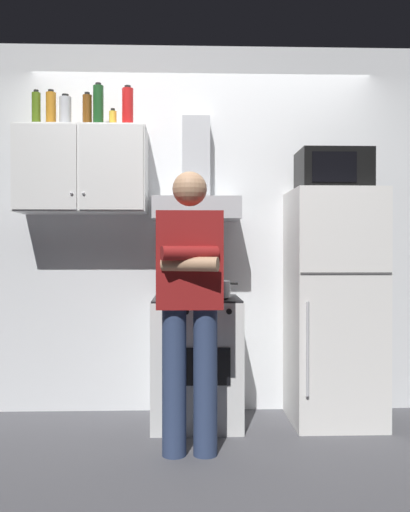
{
  "coord_description": "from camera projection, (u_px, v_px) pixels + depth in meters",
  "views": [
    {
      "loc": [
        -0.12,
        -3.51,
        1.18
      ],
      "look_at": [
        0.0,
        0.0,
        1.15
      ],
      "focal_mm": 38.44,
      "sensor_mm": 36.0,
      "label": 1
    }
  ],
  "objects": [
    {
      "name": "bottle_olive_oil",
      "position": [
        36.0,
        110.0,
        3.85
      ],
      "size": [
        0.06,
        0.06,
        0.27
      ],
      "color": "#4C6B19",
      "rests_on": "upper_cabinet"
    },
    {
      "name": "ground_plane",
      "position": [
        205.0,
        435.0,
        3.52
      ],
      "size": [
        7.0,
        7.0,
        0.0
      ],
      "primitive_type": "plane",
      "color": "#4C4C51"
    },
    {
      "name": "microwave",
      "position": [
        333.0,
        171.0,
        3.8
      ],
      "size": [
        0.48,
        0.37,
        0.28
      ],
      "color": "black",
      "rests_on": "refrigerator"
    },
    {
      "name": "bottle_liquor_amber",
      "position": [
        51.0,
        110.0,
        3.84
      ],
      "size": [
        0.07,
        0.07,
        0.26
      ],
      "color": "#B7721E",
      "rests_on": "upper_cabinet"
    },
    {
      "name": "range_hood",
      "position": [
        196.0,
        192.0,
        3.88
      ],
      "size": [
        0.6,
        0.44,
        0.75
      ],
      "color": "#B7BABF"
    },
    {
      "name": "back_wall_tiled",
      "position": [
        202.0,
        229.0,
        4.11
      ],
      "size": [
        4.8,
        0.1,
        2.7
      ],
      "primitive_type": "cube",
      "color": "white",
      "rests_on": "ground_plane"
    },
    {
      "name": "bottle_soda_red",
      "position": [
        128.0,
        107.0,
        3.83
      ],
      "size": [
        0.08,
        0.08,
        0.29
      ],
      "color": "red",
      "rests_on": "upper_cabinet"
    },
    {
      "name": "bottle_wine_green",
      "position": [
        98.0,
        106.0,
        3.82
      ],
      "size": [
        0.07,
        0.07,
        0.31
      ],
      "color": "#19471E",
      "rests_on": "upper_cabinet"
    },
    {
      "name": "cooking_pot",
      "position": [
        216.0,
        289.0,
        3.64
      ],
      "size": [
        0.29,
        0.19,
        0.11
      ],
      "color": "#B7BABF",
      "rests_on": "stove_oven"
    },
    {
      "name": "bottle_beer_brown",
      "position": [
        87.0,
        111.0,
        3.85
      ],
      "size": [
        0.07,
        0.07,
        0.25
      ],
      "color": "brown",
      "rests_on": "upper_cabinet"
    },
    {
      "name": "upper_cabinet",
      "position": [
        83.0,
        170.0,
        3.85
      ],
      "size": [
        0.9,
        0.37,
        0.6
      ],
      "color": "silver"
    },
    {
      "name": "refrigerator",
      "position": [
        333.0,
        306.0,
        3.79
      ],
      "size": [
        0.6,
        0.62,
        1.6
      ],
      "color": "white",
      "rests_on": "ground_plane"
    },
    {
      "name": "stove_oven",
      "position": [
        197.0,
        360.0,
        3.76
      ],
      "size": [
        0.6,
        0.62,
        0.87
      ],
      "color": "silver",
      "rests_on": "ground_plane"
    },
    {
      "name": "bottle_canister_steel",
      "position": [
        65.0,
        112.0,
        3.82
      ],
      "size": [
        0.08,
        0.08,
        0.23
      ],
      "color": "#B2B5BA",
      "rests_on": "upper_cabinet"
    },
    {
      "name": "bottle_spice_jar",
      "position": [
        113.0,
        119.0,
        3.84
      ],
      "size": [
        0.05,
        0.05,
        0.13
      ],
      "color": "gold",
      "rests_on": "upper_cabinet"
    },
    {
      "name": "person_standing",
      "position": [
        190.0,
        300.0,
        3.15
      ],
      "size": [
        0.38,
        0.33,
        1.64
      ],
      "color": "navy",
      "rests_on": "ground_plane"
    }
  ]
}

